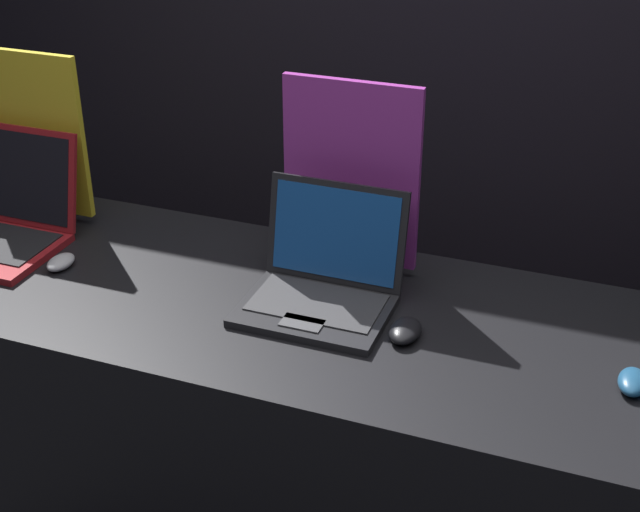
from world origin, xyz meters
TOP-DOWN VIEW (x-y plane):
  - wall_back at (0.00, 1.65)m, footprint 8.00×0.05m
  - display_counter at (0.00, 0.37)m, footprint 2.37×0.75m
  - laptop_front at (-0.97, 0.41)m, footprint 0.37×0.35m
  - mouse_front at (-0.72, 0.33)m, footprint 0.06×0.09m
  - promo_stand_front at (-0.97, 0.59)m, footprint 0.35×0.07m
  - laptop_middle at (-0.02, 0.41)m, footprint 0.36×0.32m
  - mouse_middle at (0.21, 0.33)m, footprint 0.07×0.11m
  - promo_stand_middle at (-0.02, 0.61)m, footprint 0.36×0.07m
  - mouse_back at (0.72, 0.31)m, footprint 0.06×0.10m

SIDE VIEW (x-z plane):
  - display_counter at x=0.00m, z-range 0.00..0.95m
  - mouse_front at x=-0.72m, z-range 0.95..0.99m
  - mouse_back at x=0.72m, z-range 0.95..0.99m
  - mouse_middle at x=0.21m, z-range 0.95..0.99m
  - laptop_middle at x=-0.02m, z-range 0.88..1.15m
  - laptop_front at x=-0.97m, z-range 0.87..1.17m
  - promo_stand_front at x=-0.97m, z-range 0.94..1.43m
  - promo_stand_middle at x=-0.02m, z-range 0.94..1.45m
  - wall_back at x=0.00m, z-range 0.00..2.80m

